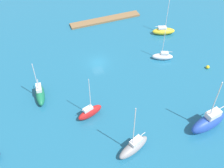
# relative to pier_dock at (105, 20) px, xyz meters

# --- Properties ---
(water) EXTENTS (160.00, 160.00, 0.00)m
(water) POSITION_rel_pier_dock_xyz_m (7.95, 16.79, -0.26)
(water) COLOR #1E668C
(water) RESTS_ON ground
(pier_dock) EXTENTS (20.07, 2.63, 0.52)m
(pier_dock) POSITION_rel_pier_dock_xyz_m (0.00, 0.00, 0.00)
(pier_dock) COLOR olive
(pier_dock) RESTS_ON ground
(sailboat_red_lone_north) EXTENTS (5.39, 2.95, 9.51)m
(sailboat_red_lone_north) POSITION_rel_pier_dock_xyz_m (14.42, 31.38, 0.88)
(sailboat_red_lone_north) COLOR red
(sailboat_red_lone_north) RESTS_ON water
(sailboat_blue_mid_basin) EXTENTS (7.86, 3.71, 11.80)m
(sailboat_blue_mid_basin) POSITION_rel_pier_dock_xyz_m (-4.77, 41.63, 1.42)
(sailboat_blue_mid_basin) COLOR #2347B2
(sailboat_blue_mid_basin) RESTS_ON water
(sailboat_yellow_far_south) EXTENTS (6.23, 3.68, 9.67)m
(sailboat_yellow_far_south) POSITION_rel_pier_dock_xyz_m (-11.93, 11.75, 0.71)
(sailboat_yellow_far_south) COLOR yellow
(sailboat_yellow_far_south) RESTS_ON water
(sailboat_green_outer_mooring) EXTENTS (2.34, 6.24, 9.23)m
(sailboat_green_outer_mooring) POSITION_rel_pier_dock_xyz_m (22.39, 23.21, 0.87)
(sailboat_green_outer_mooring) COLOR #19724C
(sailboat_green_outer_mooring) RESTS_ON water
(sailboat_white_center_basin) EXTENTS (5.06, 3.37, 8.33)m
(sailboat_white_center_basin) POSITION_rel_pier_dock_xyz_m (-6.72, 20.97, 0.60)
(sailboat_white_center_basin) COLOR white
(sailboat_white_center_basin) RESTS_ON water
(sailboat_gray_off_beacon) EXTENTS (6.62, 4.06, 11.27)m
(sailboat_gray_off_beacon) POSITION_rel_pier_dock_xyz_m (9.78, 41.24, 0.84)
(sailboat_gray_off_beacon) COLOR gray
(sailboat_gray_off_beacon) RESTS_ON water
(mooring_buoy_yellow) EXTENTS (0.82, 0.82, 0.82)m
(mooring_buoy_yellow) POSITION_rel_pier_dock_xyz_m (-14.72, 27.61, 0.15)
(mooring_buoy_yellow) COLOR yellow
(mooring_buoy_yellow) RESTS_ON water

